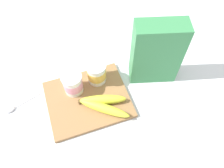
# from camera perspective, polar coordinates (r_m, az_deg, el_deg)

# --- Properties ---
(ground_plane) EXTENTS (2.40, 2.40, 0.00)m
(ground_plane) POSITION_cam_1_polar(r_m,az_deg,el_deg) (0.85, -6.07, -4.13)
(ground_plane) COLOR silver
(cutting_board) EXTENTS (0.30, 0.25, 0.02)m
(cutting_board) POSITION_cam_1_polar(r_m,az_deg,el_deg) (0.85, -6.12, -3.88)
(cutting_board) COLOR olive
(cutting_board) RESTS_ON ground_plane
(cereal_box) EXTENTS (0.19, 0.12, 0.27)m
(cereal_box) POSITION_cam_1_polar(r_m,az_deg,el_deg) (0.82, 11.19, 7.66)
(cereal_box) COLOR #38844C
(cereal_box) RESTS_ON ground_plane
(yogurt_cup_front) EXTENTS (0.08, 0.08, 0.09)m
(yogurt_cup_front) POSITION_cam_1_polar(r_m,az_deg,el_deg) (0.83, -9.92, 0.13)
(yogurt_cup_front) COLOR white
(yogurt_cup_front) RESTS_ON cutting_board
(yogurt_cup_back) EXTENTS (0.08, 0.08, 0.09)m
(yogurt_cup_back) POSITION_cam_1_polar(r_m,az_deg,el_deg) (0.85, -3.95, 2.89)
(yogurt_cup_back) COLOR white
(yogurt_cup_back) RESTS_ON cutting_board
(banana_bunch) EXTENTS (0.18, 0.15, 0.04)m
(banana_bunch) POSITION_cam_1_polar(r_m,az_deg,el_deg) (0.81, -2.18, -5.12)
(banana_bunch) COLOR yellow
(banana_bunch) RESTS_ON cutting_board
(spoon) EXTENTS (0.13, 0.05, 0.01)m
(spoon) POSITION_cam_1_polar(r_m,az_deg,el_deg) (0.90, -22.97, -5.11)
(spoon) COLOR silver
(spoon) RESTS_ON ground_plane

